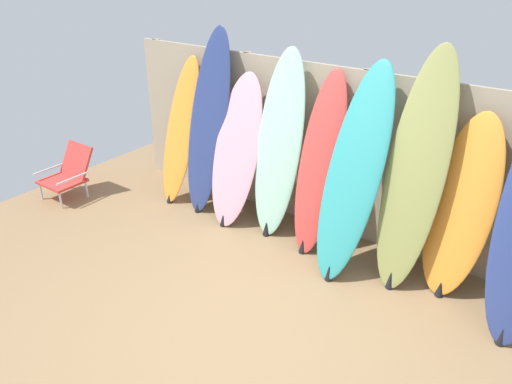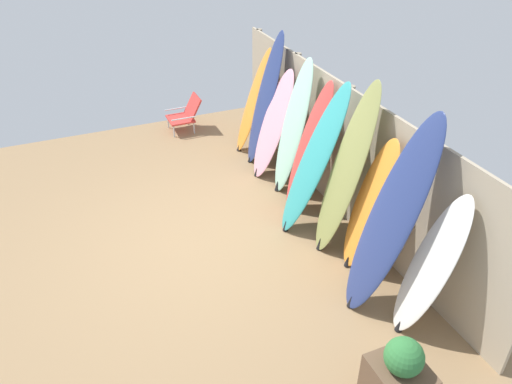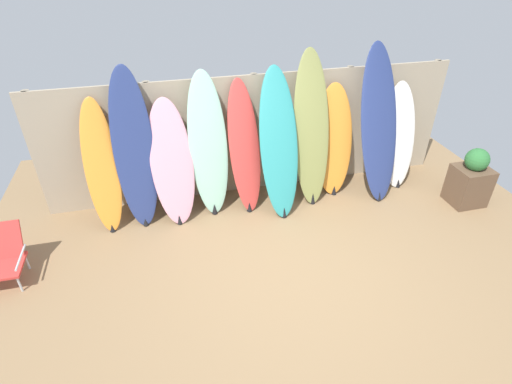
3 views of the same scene
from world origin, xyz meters
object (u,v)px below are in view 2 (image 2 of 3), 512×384
object	(u,v)px
surfboard_navy_1	(265,100)
surfboard_orange_7	(369,207)
planter_box	(398,383)
surfboard_seafoam_3	(293,129)
surfboard_teal_5	(314,161)
surfboard_red_4	(308,149)
surfboard_olive_6	(345,173)
surfboard_navy_8	(391,219)
surfboard_pink_2	(273,126)
beach_chair	(186,114)
surfboard_white_9	(430,268)
surfboard_orange_0	(254,102)

from	to	relation	value
surfboard_navy_1	surfboard_orange_7	xyz separation A→B (m)	(2.84, 0.05, -0.22)
surfboard_navy_1	planter_box	xyz separation A→B (m)	(4.66, -0.83, -0.65)
surfboard_seafoam_3	surfboard_orange_7	size ratio (longest dim) A/B	1.20
surfboard_seafoam_3	surfboard_teal_5	distance (m)	0.96
surfboard_red_4	surfboard_navy_1	bearing A→B (deg)	179.51
surfboard_navy_1	planter_box	size ratio (longest dim) A/B	2.36
surfboard_seafoam_3	planter_box	size ratio (longest dim) A/B	2.23
surfboard_olive_6	surfboard_navy_8	size ratio (longest dim) A/B	0.98
surfboard_pink_2	beach_chair	distance (m)	2.25
surfboard_navy_1	surfboard_olive_6	distance (m)	2.43
surfboard_red_4	surfboard_white_9	distance (m)	2.45
planter_box	surfboard_red_4	bearing A→B (deg)	165.69
surfboard_olive_6	beach_chair	world-z (taller)	surfboard_olive_6
surfboard_navy_1	surfboard_pink_2	xyz separation A→B (m)	(0.46, -0.07, -0.22)
surfboard_teal_5	surfboard_red_4	bearing A→B (deg)	159.97
surfboard_red_4	surfboard_white_9	size ratio (longest dim) A/B	1.15
surfboard_seafoam_3	surfboard_red_4	xyz separation A→B (m)	(0.50, -0.01, -0.08)
surfboard_teal_5	beach_chair	size ratio (longest dim) A/B	3.14
surfboard_white_9	surfboard_olive_6	bearing A→B (deg)	-177.27
surfboard_navy_8	surfboard_olive_6	bearing A→B (deg)	175.16
surfboard_red_4	surfboard_seafoam_3	bearing A→B (deg)	178.42
surfboard_red_4	surfboard_teal_5	distance (m)	0.48
surfboard_pink_2	surfboard_teal_5	world-z (taller)	surfboard_teal_5
surfboard_teal_5	beach_chair	xyz separation A→B (m)	(-3.51, -0.69, -0.66)
surfboard_red_4	planter_box	size ratio (longest dim) A/B	2.05
surfboard_orange_0	surfboard_olive_6	xyz separation A→B (m)	(2.87, -0.04, 0.21)
surfboard_olive_6	surfboard_teal_5	bearing A→B (deg)	-165.97
beach_chair	surfboard_seafoam_3	bearing A→B (deg)	27.19
surfboard_navy_1	surfboard_seafoam_3	size ratio (longest dim) A/B	1.06
surfboard_pink_2	surfboard_orange_7	size ratio (longest dim) A/B	1.00
surfboard_red_4	surfboard_olive_6	size ratio (longest dim) A/B	0.84
surfboard_orange_0	surfboard_olive_6	size ratio (longest dim) A/B	0.79
beach_chair	surfboard_navy_1	bearing A→B (deg)	37.04
surfboard_navy_1	surfboard_red_4	world-z (taller)	surfboard_navy_1
planter_box	surfboard_orange_7	bearing A→B (deg)	154.34
surfboard_navy_1	surfboard_orange_7	distance (m)	2.85
surfboard_teal_5	surfboard_navy_8	size ratio (longest dim) A/B	0.90
surfboard_orange_7	planter_box	bearing A→B (deg)	-25.66
surfboard_pink_2	beach_chair	world-z (taller)	surfboard_pink_2
surfboard_orange_0	surfboard_orange_7	world-z (taller)	surfboard_orange_0
surfboard_seafoam_3	planter_box	distance (m)	3.83
beach_chair	surfboard_olive_6	bearing A→B (deg)	19.99
surfboard_pink_2	surfboard_red_4	world-z (taller)	surfboard_red_4
surfboard_teal_5	planter_box	xyz separation A→B (m)	(2.74, -0.65, -0.59)
surfboard_olive_6	surfboard_orange_7	world-z (taller)	surfboard_olive_6
surfboard_navy_1	beach_chair	world-z (taller)	surfboard_navy_1
surfboard_teal_5	beach_chair	distance (m)	3.63
surfboard_navy_8	beach_chair	distance (m)	5.13
surfboard_orange_0	surfboard_teal_5	world-z (taller)	surfboard_teal_5
surfboard_orange_0	surfboard_white_9	size ratio (longest dim) A/B	1.09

